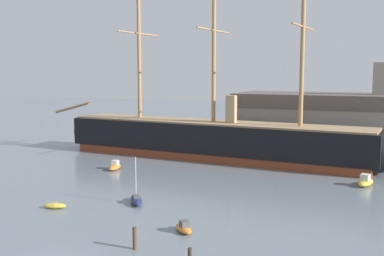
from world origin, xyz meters
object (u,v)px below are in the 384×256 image
(dinghy_foreground_left, at_px, (55,206))
(mooring_piling_nearest, at_px, (135,238))
(tall_ship, at_px, (213,139))
(motorboat_foreground_right, at_px, (184,228))
(seagull_in_flight, at_px, (190,118))
(motorboat_alongside_bow, at_px, (115,166))
(motorboat_alongside_stern, at_px, (366,182))
(motorboat_distant_centre, at_px, (277,145))
(sailboat_near_centre, at_px, (136,200))

(dinghy_foreground_left, height_order, mooring_piling_nearest, mooring_piling_nearest)
(mooring_piling_nearest, bearing_deg, tall_ship, 101.25)
(motorboat_foreground_right, distance_m, seagull_in_flight, 25.29)
(motorboat_alongside_bow, bearing_deg, mooring_piling_nearest, -54.71)
(motorboat_alongside_bow, distance_m, motorboat_alongside_stern, 37.90)
(dinghy_foreground_left, distance_m, seagull_in_flight, 23.79)
(motorboat_distant_centre, height_order, seagull_in_flight, seagull_in_flight)
(dinghy_foreground_left, relative_size, motorboat_alongside_bow, 0.76)
(tall_ship, distance_m, motorboat_distant_centre, 18.95)
(motorboat_foreground_right, relative_size, mooring_piling_nearest, 1.45)
(motorboat_foreground_right, xyz_separation_m, mooring_piling_nearest, (-2.21, -5.73, 0.58))
(tall_ship, relative_size, dinghy_foreground_left, 23.86)
(motorboat_alongside_bow, distance_m, mooring_piling_nearest, 34.38)
(motorboat_foreground_right, bearing_deg, dinghy_foreground_left, 175.03)
(sailboat_near_centre, xyz_separation_m, mooring_piling_nearest, (7.08, -12.62, 0.54))
(tall_ship, distance_m, motorboat_foreground_right, 38.84)
(dinghy_foreground_left, xyz_separation_m, motorboat_alongside_bow, (-5.11, 20.86, 0.21))
(motorboat_alongside_bow, bearing_deg, motorboat_distant_centre, 59.23)
(motorboat_alongside_stern, xyz_separation_m, seagull_in_flight, (-24.41, -4.70, 8.35))
(motorboat_alongside_stern, height_order, motorboat_distant_centre, motorboat_alongside_stern)
(motorboat_distant_centre, xyz_separation_m, seagull_in_flight, (-5.78, -32.15, 8.38))
(motorboat_distant_centre, bearing_deg, tall_ship, -114.23)
(motorboat_alongside_bow, height_order, motorboat_distant_centre, motorboat_distant_centre)
(dinghy_foreground_left, height_order, sailboat_near_centre, sailboat_near_centre)
(motorboat_alongside_stern, bearing_deg, motorboat_foreground_right, -120.14)
(motorboat_alongside_bow, xyz_separation_m, motorboat_distant_centre, (19.01, 31.92, 0.04))
(dinghy_foreground_left, relative_size, motorboat_distant_centre, 0.73)
(tall_ship, relative_size, motorboat_foreground_right, 23.21)
(motorboat_foreground_right, xyz_separation_m, seagull_in_flight, (-8.85, 22.11, 8.52))
(dinghy_foreground_left, height_order, motorboat_foreground_right, motorboat_foreground_right)
(sailboat_near_centre, bearing_deg, mooring_piling_nearest, -60.71)
(dinghy_foreground_left, bearing_deg, sailboat_near_centre, 35.25)
(tall_ship, height_order, dinghy_foreground_left, tall_ship)
(motorboat_alongside_stern, bearing_deg, motorboat_alongside_bow, -173.23)
(motorboat_distant_centre, bearing_deg, motorboat_foreground_right, -86.76)
(motorboat_foreground_right, height_order, sailboat_near_centre, sailboat_near_centre)
(sailboat_near_centre, bearing_deg, seagull_in_flight, 88.32)
(dinghy_foreground_left, bearing_deg, motorboat_distant_centre, 75.25)
(sailboat_near_centre, distance_m, mooring_piling_nearest, 14.48)
(sailboat_near_centre, distance_m, motorboat_alongside_stern, 31.85)
(dinghy_foreground_left, relative_size, motorboat_foreground_right, 0.97)
(seagull_in_flight, bearing_deg, motorboat_distant_centre, 79.81)
(tall_ship, bearing_deg, dinghy_foreground_left, -99.88)
(dinghy_foreground_left, relative_size, mooring_piling_nearest, 1.41)
(tall_ship, height_order, seagull_in_flight, tall_ship)
(dinghy_foreground_left, relative_size, motorboat_alongside_stern, 0.66)
(dinghy_foreground_left, xyz_separation_m, sailboat_near_centre, (7.67, 5.42, 0.16))
(motorboat_distant_centre, bearing_deg, sailboat_near_centre, -97.49)
(dinghy_foreground_left, distance_m, mooring_piling_nearest, 16.43)
(dinghy_foreground_left, xyz_separation_m, motorboat_distant_centre, (13.90, 52.78, 0.26))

